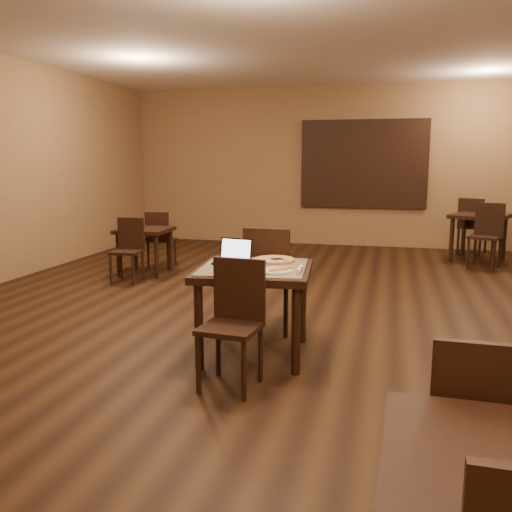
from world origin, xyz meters
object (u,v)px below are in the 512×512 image
(chair_main_near, at_px, (234,315))
(other_table_a_chair_near, at_px, (487,231))
(other_table_a, at_px, (479,222))
(other_table_c_chair_far, at_px, (479,430))
(other_table_b, at_px, (145,236))
(other_table_b_chair_near, at_px, (129,246))
(other_table_c, at_px, (508,493))
(other_table_a_chair_far, at_px, (472,223))
(other_table_b_chair_far, at_px, (160,236))
(laptop, at_px, (234,257))
(pizza_pan, at_px, (274,261))
(chair_main_far, at_px, (269,274))
(tiled_table, at_px, (254,278))

(chair_main_near, xyz_separation_m, other_table_a_chair_near, (2.50, 5.16, 0.03))
(other_table_a, xyz_separation_m, other_table_c_chair_far, (-1.01, -7.14, -0.10))
(other_table_b, bearing_deg, other_table_b_chair_near, -92.82)
(other_table_b, xyz_separation_m, other_table_c, (3.81, -5.40, 0.05))
(other_table_a_chair_far, bearing_deg, other_table_b, 53.86)
(chair_main_near, distance_m, other_table_b_chair_far, 4.60)
(laptop, xyz_separation_m, pizza_pan, (0.32, 0.14, -0.05))
(other_table_b, height_order, other_table_c, other_table_c)
(other_table_b_chair_near, bearing_deg, other_table_a, 27.52)
(chair_main_far, bearing_deg, other_table_a_chair_far, -111.46)
(other_table_b, bearing_deg, other_table_a_chair_far, 28.42)
(other_table_b_chair_far, bearing_deg, other_table_a_chair_far, -156.17)
(laptop, bearing_deg, chair_main_near, -63.47)
(tiled_table, height_order, laptop, laptop)
(tiled_table, height_order, other_table_b_chair_far, other_table_b_chair_far)
(pizza_pan, height_order, other_table_c_chair_far, other_table_c_chair_far)
(tiled_table, distance_m, pizza_pan, 0.29)
(other_table_a_chair_far, bearing_deg, other_table_b_chair_far, 49.27)
(pizza_pan, distance_m, other_table_b, 3.58)
(other_table_b, xyz_separation_m, other_table_c_chair_far, (3.81, -4.86, -0.02))
(other_table_a_chair_near, xyz_separation_m, other_table_b_chair_near, (-4.85, -2.20, -0.07))
(laptop, xyz_separation_m, other_table_a, (2.67, 5.02, -0.18))
(other_table_a_chair_near, relative_size, other_table_b_chair_near, 1.15)
(other_table_c_chair_far, bearing_deg, other_table_b, -49.88)
(chair_main_far, bearing_deg, other_table_b_chair_near, -32.18)
(chair_main_near, xyz_separation_m, pizza_pan, (0.11, 0.86, 0.25))
(other_table_c, bearing_deg, chair_main_far, 116.92)
(tiled_table, bearing_deg, chair_main_near, -94.76)
(pizza_pan, distance_m, other_table_a_chair_far, 5.93)
(chair_main_far, xyz_separation_m, other_table_a_chair_near, (2.51, 3.93, -0.02))
(tiled_table, height_order, other_table_a_chair_far, other_table_a_chair_far)
(tiled_table, xyz_separation_m, pizza_pan, (0.12, 0.24, 0.11))
(other_table_a, distance_m, other_table_b, 5.33)
(pizza_pan, xyz_separation_m, other_table_b_chair_far, (-2.46, 3.10, -0.28))
(other_table_b, bearing_deg, chair_main_near, -58.23)
(chair_main_far, height_order, other_table_a, chair_main_far)
(other_table_b, bearing_deg, tiled_table, -52.90)
(chair_main_far, bearing_deg, other_table_b, -39.37)
(other_table_a, distance_m, other_table_a_chair_near, 0.59)
(pizza_pan, distance_m, other_table_a_chair_near, 4.92)
(other_table_b_chair_far, bearing_deg, laptop, 120.99)
(tiled_table, relative_size, other_table_b_chair_near, 1.17)
(other_table_a_chair_far, xyz_separation_m, other_table_b_chair_near, (-4.79, -3.36, -0.07))
(tiled_table, distance_m, laptop, 0.27)
(laptop, distance_m, pizza_pan, 0.35)
(laptop, height_order, other_table_b_chair_far, laptop)
(pizza_pan, xyz_separation_m, other_table_a_chair_far, (2.32, 5.46, -0.21))
(pizza_pan, relative_size, other_table_b_chair_near, 0.42)
(pizza_pan, xyz_separation_m, other_table_b_chair_near, (-2.47, 2.10, -0.28))
(tiled_table, distance_m, other_table_b_chair_far, 4.08)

